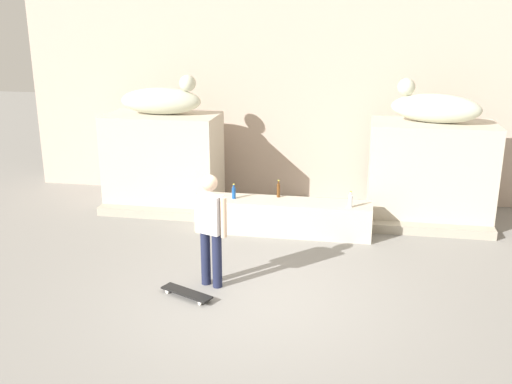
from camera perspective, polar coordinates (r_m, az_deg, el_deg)
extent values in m
plane|color=gray|center=(8.08, 0.16, -10.80)|extent=(40.00, 40.00, 0.00)
cube|color=#C0AA98|center=(12.35, 4.50, 12.68)|extent=(11.89, 0.60, 5.67)
cube|color=beige|center=(11.84, -9.07, 3.04)|extent=(2.23, 1.19, 1.90)
cube|color=beige|center=(11.28, 16.76, 1.82)|extent=(2.23, 1.19, 1.90)
ellipsoid|color=beige|center=(11.61, -9.35, 8.83)|extent=(1.62, 0.63, 0.52)
sphere|color=beige|center=(11.42, -6.75, 10.61)|extent=(0.32, 0.32, 0.32)
ellipsoid|color=beige|center=(11.04, 17.30, 7.87)|extent=(1.69, 0.94, 0.52)
sphere|color=beige|center=(11.07, 14.61, 9.98)|extent=(0.32, 0.32, 0.32)
cube|color=beige|center=(10.40, 2.74, -2.45)|extent=(3.12, 0.61, 0.61)
cylinder|color=#1E233F|center=(8.35, -3.86, -6.76)|extent=(0.14, 0.14, 0.82)
cylinder|color=#1E233F|center=(8.45, -4.98, -6.47)|extent=(0.14, 0.14, 0.82)
cube|color=silver|center=(8.15, -4.53, -2.17)|extent=(0.41, 0.31, 0.56)
sphere|color=beige|center=(8.01, -4.61, 0.91)|extent=(0.23, 0.23, 0.23)
cylinder|color=beige|center=(8.03, -3.22, -2.51)|extent=(0.09, 0.09, 0.58)
cylinder|color=beige|center=(8.28, -5.81, -1.96)|extent=(0.09, 0.09, 0.58)
cube|color=black|center=(8.24, -6.86, -9.81)|extent=(0.81, 0.51, 0.02)
cylinder|color=white|center=(8.40, -8.73, -9.66)|extent=(0.06, 0.05, 0.06)
cylinder|color=white|center=(8.49, -8.08, -9.33)|extent=(0.06, 0.05, 0.06)
cylinder|color=white|center=(8.04, -5.55, -10.83)|extent=(0.06, 0.05, 0.06)
cylinder|color=white|center=(8.13, -4.90, -10.46)|extent=(0.06, 0.05, 0.06)
cylinder|color=#194C99|center=(10.39, -2.20, -0.11)|extent=(0.07, 0.07, 0.20)
cylinder|color=#194C99|center=(10.35, -2.21, 0.58)|extent=(0.03, 0.03, 0.06)
cylinder|color=yellow|center=(10.34, -2.21, 0.77)|extent=(0.04, 0.04, 0.01)
cylinder|color=#593314|center=(10.46, 2.23, 0.15)|extent=(0.06, 0.06, 0.25)
cylinder|color=#593314|center=(10.42, 2.24, 0.96)|extent=(0.03, 0.03, 0.06)
cylinder|color=yellow|center=(10.41, 2.24, 1.15)|extent=(0.03, 0.03, 0.01)
cylinder|color=silver|center=(10.03, 9.29, -0.91)|extent=(0.07, 0.07, 0.22)
cylinder|color=silver|center=(9.99, 9.33, -0.15)|extent=(0.03, 0.03, 0.06)
cylinder|color=yellow|center=(9.98, 9.34, 0.04)|extent=(0.04, 0.04, 0.01)
cube|color=#A9A08F|center=(10.94, 3.07, -2.68)|extent=(7.43, 0.50, 0.17)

